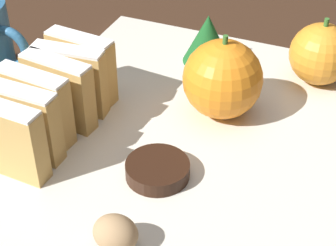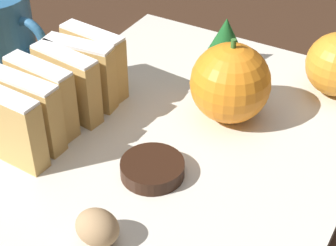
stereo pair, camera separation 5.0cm
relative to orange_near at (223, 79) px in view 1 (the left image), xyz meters
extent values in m
plane|color=#382316|center=(-0.03, -0.07, -0.05)|extent=(6.00, 6.00, 0.00)
cube|color=silver|center=(-0.03, -0.07, -0.05)|extent=(0.33, 0.46, 0.01)
cube|color=tan|center=(-0.14, -0.15, -0.01)|extent=(0.07, 0.02, 0.07)
cube|color=tan|center=(-0.14, -0.13, -0.01)|extent=(0.07, 0.02, 0.07)
cube|color=white|center=(-0.14, -0.13, 0.03)|extent=(0.07, 0.02, 0.00)
cube|color=tan|center=(-0.15, -0.10, -0.01)|extent=(0.07, 0.03, 0.07)
cube|color=white|center=(-0.15, -0.10, 0.03)|extent=(0.07, 0.03, 0.00)
cube|color=tan|center=(-0.14, -0.08, -0.01)|extent=(0.07, 0.03, 0.07)
cube|color=white|center=(-0.14, -0.08, 0.03)|extent=(0.07, 0.03, 0.00)
cube|color=tan|center=(-0.14, -0.05, -0.01)|extent=(0.07, 0.03, 0.07)
cube|color=white|center=(-0.14, -0.05, 0.03)|extent=(0.07, 0.02, 0.00)
cube|color=tan|center=(-0.14, -0.03, -0.01)|extent=(0.07, 0.03, 0.07)
cube|color=white|center=(-0.14, -0.03, 0.03)|extent=(0.07, 0.03, 0.00)
sphere|color=orange|center=(0.00, 0.00, 0.00)|extent=(0.08, 0.08, 0.08)
cylinder|color=#38702D|center=(0.00, 0.00, 0.04)|extent=(0.00, 0.01, 0.01)
sphere|color=orange|center=(0.08, 0.10, -0.01)|extent=(0.07, 0.07, 0.07)
cylinder|color=#38702D|center=(0.08, 0.10, 0.03)|extent=(0.01, 0.01, 0.01)
ellipsoid|color=tan|center=(-0.02, -0.20, -0.02)|extent=(0.04, 0.03, 0.03)
cylinder|color=black|center=(-0.02, -0.11, -0.03)|extent=(0.06, 0.06, 0.01)
cone|color=#195623|center=(-0.05, 0.09, -0.01)|extent=(0.06, 0.06, 0.06)
torus|color=#2D6693|center=(-0.23, -0.03, 0.00)|extent=(0.05, 0.01, 0.05)
camera|label=1|loc=(0.13, -0.44, 0.29)|focal=60.00mm
camera|label=2|loc=(0.17, -0.42, 0.29)|focal=60.00mm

